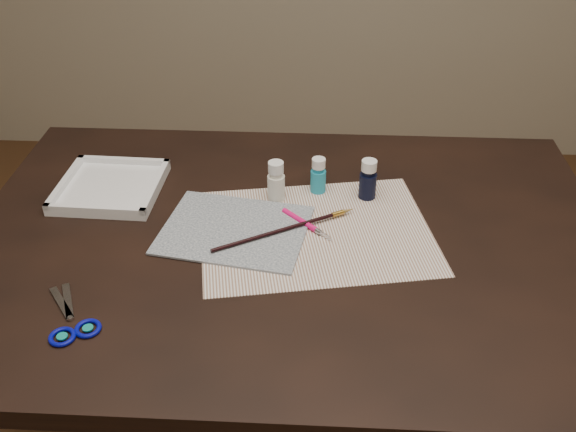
{
  "coord_description": "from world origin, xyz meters",
  "views": [
    {
      "loc": [
        0.05,
        -1.03,
        1.51
      ],
      "look_at": [
        0.0,
        0.0,
        0.8
      ],
      "focal_mm": 40.0,
      "sensor_mm": 36.0,
      "label": 1
    }
  ],
  "objects_px": {
    "scissors": "(64,314)",
    "paint_bottle_navy": "(368,179)",
    "canvas": "(235,230)",
    "palette_tray": "(110,186)",
    "paint_bottle_white": "(276,181)",
    "paint_bottle_cyan": "(318,175)",
    "paper": "(316,231)"
  },
  "relations": [
    {
      "from": "canvas",
      "to": "paint_bottle_white",
      "type": "xyz_separation_m",
      "value": [
        0.08,
        0.12,
        0.04
      ]
    },
    {
      "from": "paper",
      "to": "paint_bottle_white",
      "type": "xyz_separation_m",
      "value": [
        -0.09,
        0.12,
        0.05
      ]
    },
    {
      "from": "paper",
      "to": "palette_tray",
      "type": "relative_size",
      "value": 2.12
    },
    {
      "from": "paint_bottle_white",
      "to": "paper",
      "type": "bearing_deg",
      "value": -52.83
    },
    {
      "from": "paint_bottle_navy",
      "to": "canvas",
      "type": "bearing_deg",
      "value": -152.67
    },
    {
      "from": "paint_bottle_cyan",
      "to": "scissors",
      "type": "relative_size",
      "value": 0.48
    },
    {
      "from": "paper",
      "to": "paint_bottle_cyan",
      "type": "bearing_deg",
      "value": 89.28
    },
    {
      "from": "paint_bottle_navy",
      "to": "scissors",
      "type": "xyz_separation_m",
      "value": [
        -0.53,
        -0.4,
        -0.04
      ]
    },
    {
      "from": "paint_bottle_white",
      "to": "palette_tray",
      "type": "relative_size",
      "value": 0.42
    },
    {
      "from": "paper",
      "to": "paint_bottle_cyan",
      "type": "xyz_separation_m",
      "value": [
        0.0,
        0.15,
        0.04
      ]
    },
    {
      "from": "scissors",
      "to": "paint_bottle_cyan",
      "type": "bearing_deg",
      "value": -82.9
    },
    {
      "from": "paper",
      "to": "paint_bottle_navy",
      "type": "xyz_separation_m",
      "value": [
        0.11,
        0.13,
        0.04
      ]
    },
    {
      "from": "scissors",
      "to": "canvas",
      "type": "bearing_deg",
      "value": -82.45
    },
    {
      "from": "paint_bottle_white",
      "to": "paint_bottle_cyan",
      "type": "distance_m",
      "value": 0.1
    },
    {
      "from": "paint_bottle_cyan",
      "to": "palette_tray",
      "type": "height_order",
      "value": "paint_bottle_cyan"
    },
    {
      "from": "paint_bottle_white",
      "to": "palette_tray",
      "type": "bearing_deg",
      "value": 177.9
    },
    {
      "from": "canvas",
      "to": "scissors",
      "type": "relative_size",
      "value": 1.66
    },
    {
      "from": "paint_bottle_navy",
      "to": "scissors",
      "type": "bearing_deg",
      "value": -143.04
    },
    {
      "from": "paint_bottle_cyan",
      "to": "paint_bottle_navy",
      "type": "relative_size",
      "value": 0.9
    },
    {
      "from": "paint_bottle_cyan",
      "to": "paint_bottle_navy",
      "type": "height_order",
      "value": "paint_bottle_navy"
    },
    {
      "from": "paint_bottle_white",
      "to": "scissors",
      "type": "height_order",
      "value": "paint_bottle_white"
    },
    {
      "from": "paint_bottle_white",
      "to": "canvas",
      "type": "bearing_deg",
      "value": -121.75
    },
    {
      "from": "paper",
      "to": "scissors",
      "type": "xyz_separation_m",
      "value": [
        -0.42,
        -0.27,
        0.0
      ]
    },
    {
      "from": "canvas",
      "to": "paint_bottle_cyan",
      "type": "height_order",
      "value": "paint_bottle_cyan"
    },
    {
      "from": "scissors",
      "to": "palette_tray",
      "type": "xyz_separation_m",
      "value": [
        -0.03,
        0.4,
        0.01
      ]
    },
    {
      "from": "paint_bottle_cyan",
      "to": "palette_tray",
      "type": "bearing_deg",
      "value": -177.13
    },
    {
      "from": "scissors",
      "to": "paint_bottle_navy",
      "type": "bearing_deg",
      "value": -90.5
    },
    {
      "from": "canvas",
      "to": "palette_tray",
      "type": "xyz_separation_m",
      "value": [
        -0.29,
        0.14,
        0.01
      ]
    },
    {
      "from": "canvas",
      "to": "palette_tray",
      "type": "bearing_deg",
      "value": 154.92
    },
    {
      "from": "canvas",
      "to": "paint_bottle_cyan",
      "type": "xyz_separation_m",
      "value": [
        0.17,
        0.16,
        0.04
      ]
    },
    {
      "from": "canvas",
      "to": "paint_bottle_white",
      "type": "height_order",
      "value": "paint_bottle_white"
    },
    {
      "from": "scissors",
      "to": "palette_tray",
      "type": "bearing_deg",
      "value": -32.85
    }
  ]
}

